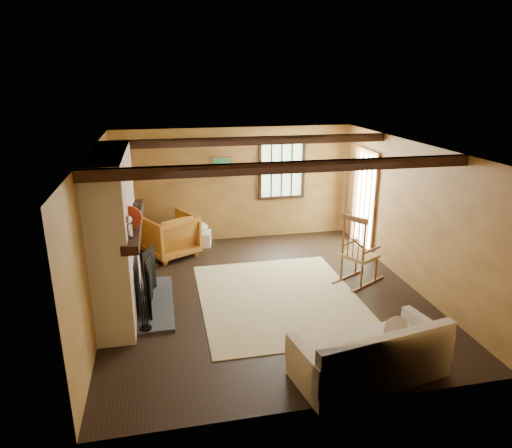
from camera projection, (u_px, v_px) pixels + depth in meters
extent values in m
plane|color=black|center=(264.00, 294.00, 7.49)|extent=(5.50, 5.50, 0.00)
cube|color=#A87A3B|center=(236.00, 185.00, 9.67)|extent=(5.00, 0.02, 2.40)
cube|color=#A87A3B|center=(326.00, 308.00, 4.56)|extent=(5.00, 0.02, 2.40)
cube|color=#A87A3B|center=(97.00, 235.00, 6.62)|extent=(0.02, 5.50, 2.40)
cube|color=#A87A3B|center=(410.00, 215.00, 7.60)|extent=(0.02, 5.50, 2.40)
cube|color=white|center=(265.00, 147.00, 6.74)|extent=(5.00, 5.50, 0.02)
cube|color=black|center=(287.00, 167.00, 5.64)|extent=(5.00, 0.12, 0.14)
cube|color=black|center=(249.00, 141.00, 7.87)|extent=(5.00, 0.12, 0.14)
cube|color=black|center=(282.00, 169.00, 9.74)|extent=(1.02, 0.06, 1.32)
cube|color=#BDE9B2|center=(281.00, 169.00, 9.77)|extent=(0.90, 0.01, 1.20)
cube|color=black|center=(282.00, 169.00, 9.75)|extent=(0.90, 0.03, 0.02)
cube|color=brown|center=(364.00, 200.00, 9.24)|extent=(0.06, 1.00, 2.06)
cube|color=#BDE9B2|center=(366.00, 200.00, 9.24)|extent=(0.01, 0.80, 1.85)
cube|color=brown|center=(221.00, 167.00, 9.46)|extent=(0.42, 0.03, 0.42)
cube|color=#246D67|center=(221.00, 167.00, 9.44)|extent=(0.36, 0.01, 0.36)
cube|color=#AD5A43|center=(115.00, 234.00, 6.67)|extent=(0.50, 2.20, 2.40)
cube|color=black|center=(124.00, 280.00, 6.92)|extent=(0.38, 1.00, 0.85)
cube|color=#3C3D42|center=(155.00, 303.00, 7.14)|extent=(0.55, 1.80, 0.05)
cube|color=black|center=(134.00, 223.00, 6.68)|extent=(0.22, 2.30, 0.12)
cube|color=black|center=(148.00, 291.00, 6.63)|extent=(0.07, 0.37, 0.74)
cube|color=black|center=(149.00, 280.00, 6.99)|extent=(0.09, 0.37, 0.74)
cube|color=black|center=(149.00, 270.00, 7.34)|extent=(0.20, 0.34, 0.74)
cylinder|color=black|center=(146.00, 328.00, 6.36)|extent=(0.17, 0.17, 0.02)
cylinder|color=black|center=(141.00, 308.00, 6.22)|extent=(0.01, 0.01, 0.69)
cylinder|color=black|center=(144.00, 306.00, 6.25)|extent=(0.01, 0.01, 0.69)
cylinder|color=black|center=(146.00, 305.00, 6.29)|extent=(0.01, 0.01, 0.69)
cylinder|color=white|center=(129.00, 231.00, 5.87)|extent=(0.09, 0.09, 0.19)
sphere|color=white|center=(128.00, 220.00, 5.82)|extent=(0.11, 0.11, 0.11)
cylinder|color=#A32B12|center=(130.00, 217.00, 6.21)|extent=(0.32, 0.08, 0.32)
cube|color=black|center=(133.00, 212.00, 6.80)|extent=(0.24, 0.16, 0.13)
cylinder|color=black|center=(134.00, 209.00, 7.01)|extent=(0.07, 0.07, 0.09)
cylinder|color=black|center=(134.00, 205.00, 7.23)|extent=(0.06, 0.06, 0.07)
cube|color=tan|center=(279.00, 298.00, 7.34)|extent=(2.50, 3.00, 0.01)
cube|color=tan|center=(360.00, 256.00, 7.80)|extent=(0.67, 0.68, 0.05)
cube|color=brown|center=(355.00, 219.00, 7.44)|extent=(0.29, 0.44, 0.08)
cylinder|color=brown|center=(376.00, 269.00, 7.85)|extent=(0.04, 0.04, 0.46)
cylinder|color=brown|center=(356.00, 261.00, 8.15)|extent=(0.04, 0.04, 0.46)
cylinder|color=brown|center=(362.00, 275.00, 7.59)|extent=(0.04, 0.04, 0.46)
cylinder|color=brown|center=(341.00, 268.00, 7.89)|extent=(0.04, 0.04, 0.46)
cylinder|color=brown|center=(364.00, 242.00, 7.40)|extent=(0.04, 0.04, 0.79)
cylinder|color=brown|center=(343.00, 235.00, 7.70)|extent=(0.04, 0.04, 0.79)
cylinder|color=brown|center=(359.00, 241.00, 7.48)|extent=(0.02, 0.02, 0.65)
cylinder|color=brown|center=(354.00, 240.00, 7.56)|extent=(0.02, 0.02, 0.65)
cylinder|color=brown|center=(348.00, 238.00, 7.63)|extent=(0.02, 0.02, 0.65)
cube|color=brown|center=(372.00, 250.00, 7.58)|extent=(0.40, 0.26, 0.03)
cube|color=brown|center=(349.00, 242.00, 7.91)|extent=(0.40, 0.26, 0.03)
cube|color=brown|center=(368.00, 284.00, 7.79)|extent=(0.79, 0.48, 0.03)
cube|color=brown|center=(348.00, 276.00, 8.09)|extent=(0.79, 0.48, 0.03)
cube|color=beige|center=(368.00, 360.00, 5.41)|extent=(1.88, 1.10, 0.39)
cube|color=beige|center=(388.00, 355.00, 5.02)|extent=(1.77, 0.45, 0.49)
cube|color=beige|center=(306.00, 364.00, 5.05)|extent=(0.26, 0.81, 0.35)
cube|color=beige|center=(426.00, 333.00, 5.66)|extent=(0.26, 0.81, 0.35)
ellipsoid|color=beige|center=(396.00, 328.00, 5.56)|extent=(0.33, 0.17, 0.32)
cylinder|color=brown|center=(141.00, 244.00, 9.49)|extent=(0.40, 0.12, 0.12)
cylinder|color=brown|center=(147.00, 244.00, 9.51)|extent=(0.40, 0.12, 0.12)
cylinder|color=brown|center=(154.00, 243.00, 9.54)|extent=(0.40, 0.12, 0.12)
cylinder|color=brown|center=(140.00, 239.00, 9.45)|extent=(0.40, 0.12, 0.12)
cylinder|color=brown|center=(147.00, 238.00, 9.47)|extent=(0.40, 0.12, 0.12)
cylinder|color=brown|center=(153.00, 238.00, 9.50)|extent=(0.40, 0.12, 0.12)
cube|color=white|center=(199.00, 238.00, 9.56)|extent=(0.56, 0.47, 0.30)
ellipsoid|color=beige|center=(198.00, 227.00, 9.48)|extent=(0.48, 0.43, 0.20)
imported|color=#BF6026|center=(170.00, 235.00, 8.95)|extent=(1.23, 1.24, 0.84)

